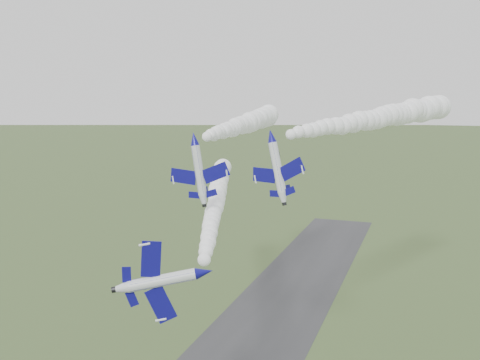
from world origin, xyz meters
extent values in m
cylinder|color=silver|center=(7.74, -3.98, 30.17)|extent=(4.84, 8.33, 1.73)
cone|color=navy|center=(9.80, -8.81, 30.17)|extent=(2.44, 2.68, 1.73)
cone|color=silver|center=(5.77, 0.66, 30.17)|extent=(2.29, 2.31, 1.73)
cylinder|color=black|center=(5.38, 1.57, 30.17)|extent=(1.04, 0.89, 0.87)
ellipsoid|color=black|center=(9.09, -5.74, 30.27)|extent=(2.17, 3.07, 1.15)
cube|color=navy|center=(6.81, -3.52, 33.07)|extent=(1.80, 2.56, 4.50)
cube|color=navy|center=(7.79, -3.11, 27.22)|extent=(1.80, 2.56, 4.50)
cube|color=navy|center=(5.86, -0.27, 31.73)|extent=(0.84, 1.18, 1.97)
cube|color=navy|center=(6.38, -0.05, 28.61)|extent=(0.84, 1.18, 1.97)
cube|color=navy|center=(7.38, 0.12, 30.40)|extent=(2.61, 2.30, 0.51)
cylinder|color=silver|center=(-4.86, 21.07, 44.57)|extent=(1.94, 8.58, 1.74)
cone|color=navy|center=(-4.74, 15.68, 44.57)|extent=(1.79, 2.28, 1.74)
cone|color=silver|center=(-4.99, 26.26, 44.57)|extent=(1.78, 1.87, 1.74)
cylinder|color=black|center=(-5.01, 27.27, 44.57)|extent=(0.89, 0.63, 0.88)
ellipsoid|color=black|center=(-4.90, 18.87, 45.13)|extent=(1.23, 2.96, 1.16)
cube|color=navy|center=(-7.88, 21.81, 43.95)|extent=(4.70, 2.55, 0.85)
cube|color=navy|center=(-1.85, 21.96, 44.87)|extent=(4.70, 2.55, 0.85)
cube|color=navy|center=(-6.57, 25.30, 44.32)|extent=(2.05, 1.17, 0.41)
cube|color=navy|center=(-3.36, 25.38, 44.81)|extent=(2.05, 1.17, 0.41)
cube|color=navy|center=(-5.16, 25.09, 45.87)|extent=(0.50, 1.64, 2.23)
cylinder|color=silver|center=(9.11, 20.24, 45.45)|extent=(4.61, 8.25, 1.78)
cone|color=navy|center=(7.25, 15.44, 45.45)|extent=(2.43, 2.64, 1.78)
cone|color=silver|center=(10.91, 24.86, 45.45)|extent=(2.29, 2.27, 1.78)
cylinder|color=black|center=(11.26, 25.77, 45.45)|extent=(1.05, 0.87, 0.90)
ellipsoid|color=black|center=(8.23, 18.34, 45.98)|extent=(2.12, 3.04, 1.18)
cube|color=navy|center=(6.80, 21.97, 44.57)|extent=(4.91, 3.75, 1.26)
cube|color=navy|center=(12.06, 19.94, 46.04)|extent=(4.91, 3.75, 1.26)
cube|color=navy|center=(9.19, 24.59, 45.06)|extent=(2.16, 1.69, 0.58)
cube|color=navy|center=(11.99, 23.50, 45.84)|extent=(2.16, 1.69, 0.58)
cube|color=navy|center=(10.21, 23.95, 46.67)|extent=(1.17, 1.68, 2.10)
camera|label=1|loc=(33.41, -62.39, 51.66)|focal=40.00mm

